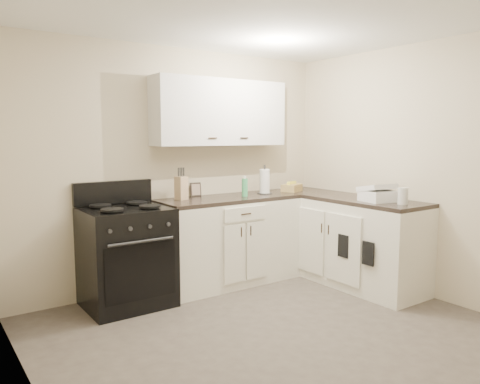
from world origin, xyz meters
TOP-DOWN VIEW (x-y plane):
  - floor at (0.00, 0.00)m, footprint 3.60×3.60m
  - ceiling at (0.00, 0.00)m, footprint 3.60×3.60m
  - wall_back at (0.00, 1.80)m, footprint 3.60×0.00m
  - wall_right at (1.80, 0.00)m, footprint 0.00×3.60m
  - wall_left at (-1.80, 0.00)m, footprint 0.00×3.60m
  - base_cabinets_back at (0.43, 1.50)m, footprint 1.55×0.60m
  - base_cabinets_right at (1.50, 0.85)m, footprint 0.60×1.90m
  - countertop_back at (0.43, 1.50)m, footprint 1.55×0.60m
  - countertop_right at (1.50, 0.85)m, footprint 0.60×1.90m
  - upper_cabinets at (0.43, 1.65)m, footprint 1.55×0.30m
  - stove at (-0.74, 1.48)m, footprint 0.77×0.66m
  - knife_block at (-0.09, 1.60)m, footprint 0.13×0.12m
  - paper_towel at (0.92, 1.50)m, footprint 0.14×0.14m
  - soap_bottle at (0.60, 1.44)m, footprint 0.08×0.08m
  - picture_frame at (0.16, 1.75)m, footprint 0.12×0.06m
  - wicker_basket at (1.32, 1.50)m, footprint 0.30×0.26m
  - countertop_grill at (1.46, 0.36)m, footprint 0.35×0.33m
  - glass_jar at (1.49, 0.09)m, footprint 0.12×0.12m
  - oven_mitt_near at (1.18, 0.23)m, footprint 0.02×0.13m
  - oven_mitt_far at (1.18, 0.54)m, footprint 0.02×0.13m

SIDE VIEW (x-z plane):
  - floor at x=0.00m, z-range 0.00..0.00m
  - base_cabinets_back at x=0.43m, z-range 0.00..0.90m
  - base_cabinets_right at x=1.50m, z-range 0.00..0.90m
  - stove at x=-0.74m, z-range -0.01..0.93m
  - oven_mitt_near at x=1.18m, z-range 0.36..0.59m
  - oven_mitt_far at x=1.18m, z-range 0.37..0.60m
  - countertop_back at x=0.43m, z-range 0.90..0.94m
  - countertop_right at x=1.50m, z-range 0.90..0.94m
  - wicker_basket at x=1.32m, z-range 0.94..1.03m
  - countertop_grill at x=1.46m, z-range 0.94..1.05m
  - picture_frame at x=0.16m, z-range 0.94..1.09m
  - glass_jar at x=1.49m, z-range 0.94..1.10m
  - soap_bottle at x=0.60m, z-range 0.94..1.13m
  - knife_block at x=-0.09m, z-range 0.94..1.18m
  - paper_towel at x=0.92m, z-range 0.94..1.22m
  - wall_back at x=0.00m, z-range -0.55..3.05m
  - wall_right at x=1.80m, z-range -0.55..3.05m
  - wall_left at x=-1.80m, z-range -0.55..3.05m
  - upper_cabinets at x=0.43m, z-range 1.49..2.19m
  - ceiling at x=0.00m, z-range 2.50..2.50m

